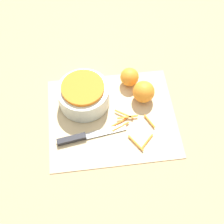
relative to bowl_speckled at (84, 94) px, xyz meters
The scene contains 7 objects.
ground_plane 0.13m from the bowl_speckled, 39.43° to the right, with size 4.00×4.00×0.00m, color tan.
cutting_board 0.13m from the bowl_speckled, 39.43° to the right, with size 0.44×0.37×0.01m.
bowl_speckled is the anchor object (origin of this frame).
knife 0.15m from the bowl_speckled, 100.59° to the right, with size 0.24×0.06×0.02m.
orange_left 0.21m from the bowl_speckled, ahead, with size 0.08×0.08×0.08m.
orange_right 0.18m from the bowl_speckled, 20.54° to the left, with size 0.07×0.07×0.07m.
peel_pile 0.20m from the bowl_speckled, 39.33° to the right, with size 0.15×0.17×0.01m.
Camera 1 is at (-0.07, -0.55, 0.94)m, focal length 50.00 mm.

